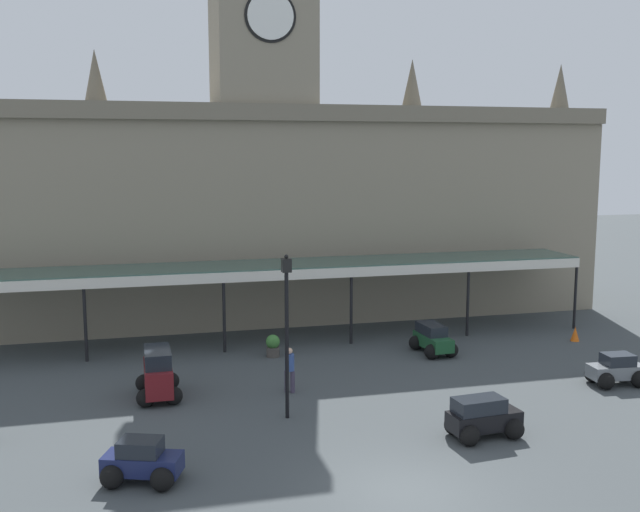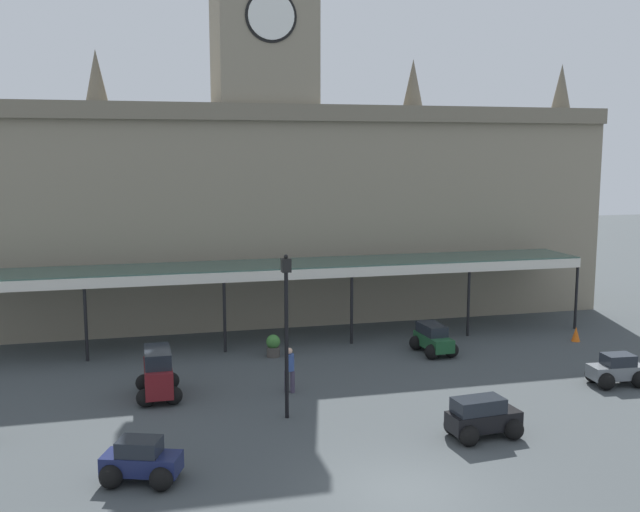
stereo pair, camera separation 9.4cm
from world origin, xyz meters
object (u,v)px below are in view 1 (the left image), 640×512
object	(u,v)px
victorian_lamppost	(287,319)
planter_near_kerb	(273,345)
car_green_estate	(433,341)
pedestrian_near_entrance	(290,368)
car_grey_sedan	(616,372)
traffic_cone	(575,334)
car_black_estate	(483,420)
car_maroon_van	(158,376)
car_navy_sedan	(142,464)

from	to	relation	value
victorian_lamppost	planter_near_kerb	distance (m)	7.82
car_green_estate	pedestrian_near_entrance	world-z (taller)	pedestrian_near_entrance
car_grey_sedan	traffic_cone	xyz separation A→B (m)	(2.22, 6.01, -0.16)
car_black_estate	traffic_cone	size ratio (longest dim) A/B	3.40
car_maroon_van	car_navy_sedan	bearing A→B (deg)	-95.51
car_black_estate	victorian_lamppost	distance (m)	6.89
car_black_estate	planter_near_kerb	bearing A→B (deg)	113.98
car_navy_sedan	car_green_estate	distance (m)	15.77
car_maroon_van	pedestrian_near_entrance	size ratio (longest dim) A/B	1.44
car_black_estate	car_grey_sedan	size ratio (longest dim) A/B	1.10
planter_near_kerb	car_navy_sedan	bearing A→B (deg)	-117.09
car_grey_sedan	planter_near_kerb	xyz separation A→B (m)	(-11.81, 6.92, -0.01)
victorian_lamppost	planter_near_kerb	world-z (taller)	victorian_lamppost
pedestrian_near_entrance	traffic_cone	xyz separation A→B (m)	(14.31, 3.83, -0.57)
car_grey_sedan	pedestrian_near_entrance	distance (m)	12.28
car_maroon_van	planter_near_kerb	distance (m)	6.46
car_green_estate	traffic_cone	distance (m)	7.21
car_grey_sedan	car_green_estate	world-z (taller)	car_green_estate
car_black_estate	car_navy_sedan	distance (m)	10.19
traffic_cone	planter_near_kerb	world-z (taller)	planter_near_kerb
car_maroon_van	pedestrian_near_entrance	world-z (taller)	car_maroon_van
pedestrian_near_entrance	traffic_cone	distance (m)	14.82
car_green_estate	traffic_cone	bearing A→B (deg)	2.21
car_black_estate	car_green_estate	size ratio (longest dim) A/B	1.01
car_maroon_van	victorian_lamppost	bearing A→B (deg)	-37.21
victorian_lamppost	car_maroon_van	bearing A→B (deg)	142.79
car_grey_sedan	planter_near_kerb	size ratio (longest dim) A/B	2.19
car_maroon_van	car_black_estate	bearing A→B (deg)	-32.96
car_maroon_van	car_green_estate	xyz separation A→B (m)	(11.76, 2.97, -0.24)
car_grey_sedan	car_navy_sedan	bearing A→B (deg)	-167.07
traffic_cone	planter_near_kerb	bearing A→B (deg)	176.30
car_grey_sedan	car_green_estate	size ratio (longest dim) A/B	0.92
car_maroon_van	car_black_estate	xyz separation A→B (m)	(9.53, -6.18, -0.24)
car_maroon_van	traffic_cone	world-z (taller)	car_maroon_van
planter_near_kerb	car_green_estate	bearing A→B (deg)	-9.85
car_grey_sedan	victorian_lamppost	xyz separation A→B (m)	(-12.69, -0.31, 2.85)
traffic_cone	planter_near_kerb	distance (m)	14.06
traffic_cone	planter_near_kerb	xyz separation A→B (m)	(-14.03, 0.91, 0.15)
victorian_lamppost	traffic_cone	world-z (taller)	victorian_lamppost
victorian_lamppost	traffic_cone	xyz separation A→B (m)	(14.92, 6.32, -3.01)
car_grey_sedan	car_black_estate	bearing A→B (deg)	-154.64
pedestrian_near_entrance	car_grey_sedan	bearing A→B (deg)	-10.20
car_maroon_van	car_grey_sedan	distance (m)	16.97
car_navy_sedan	pedestrian_near_entrance	bearing A→B (deg)	49.29
car_black_estate	car_grey_sedan	distance (m)	7.98
car_green_estate	planter_near_kerb	xyz separation A→B (m)	(-6.83, 1.19, -0.07)
car_black_estate	victorian_lamppost	xyz separation A→B (m)	(-5.48, 3.11, 2.78)
traffic_cone	car_navy_sedan	bearing A→B (deg)	-152.98
car_navy_sedan	car_green_estate	xyz separation A→B (m)	(12.41, 9.72, 0.06)
car_maroon_van	car_black_estate	distance (m)	11.36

